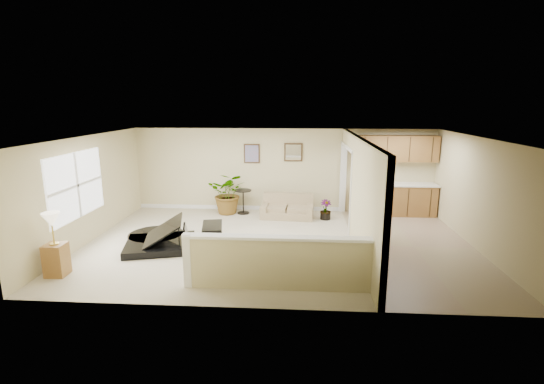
# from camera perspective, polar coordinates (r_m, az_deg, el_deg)

# --- Properties ---
(floor) EXTENTS (9.00, 9.00, 0.00)m
(floor) POSITION_cam_1_polar(r_m,az_deg,el_deg) (9.36, 0.87, -7.50)
(floor) COLOR beige
(floor) RESTS_ON ground
(back_wall) EXTENTS (9.00, 0.04, 2.50)m
(back_wall) POSITION_cam_1_polar(r_m,az_deg,el_deg) (11.94, 1.64, 3.19)
(back_wall) COLOR #C7BA88
(back_wall) RESTS_ON floor
(front_wall) EXTENTS (9.00, 0.04, 2.50)m
(front_wall) POSITION_cam_1_polar(r_m,az_deg,el_deg) (6.12, -0.55, -6.28)
(front_wall) COLOR #C7BA88
(front_wall) RESTS_ON floor
(left_wall) EXTENTS (0.04, 6.00, 2.50)m
(left_wall) POSITION_cam_1_polar(r_m,az_deg,el_deg) (10.26, -25.08, 0.36)
(left_wall) COLOR #C7BA88
(left_wall) RESTS_ON floor
(right_wall) EXTENTS (0.04, 6.00, 2.50)m
(right_wall) POSITION_cam_1_polar(r_m,az_deg,el_deg) (9.87, 28.00, -0.40)
(right_wall) COLOR #C7BA88
(right_wall) RESTS_ON floor
(ceiling) EXTENTS (9.00, 6.00, 0.04)m
(ceiling) POSITION_cam_1_polar(r_m,az_deg,el_deg) (8.81, 0.93, 7.93)
(ceiling) COLOR beige
(ceiling) RESTS_ON back_wall
(kitchen_vinyl) EXTENTS (2.70, 6.00, 0.01)m
(kitchen_vinyl) POSITION_cam_1_polar(r_m,az_deg,el_deg) (9.73, 19.90, -7.46)
(kitchen_vinyl) COLOR gray
(kitchen_vinyl) RESTS_ON floor
(interior_partition) EXTENTS (0.18, 5.99, 2.50)m
(interior_partition) POSITION_cam_1_polar(r_m,az_deg,el_deg) (9.34, 12.07, -0.02)
(interior_partition) COLOR #C7BA88
(interior_partition) RESTS_ON floor
(pony_half_wall) EXTENTS (3.42, 0.22, 1.00)m
(pony_half_wall) POSITION_cam_1_polar(r_m,az_deg,el_deg) (7.03, 0.53, -10.06)
(pony_half_wall) COLOR #C7BA88
(pony_half_wall) RESTS_ON floor
(left_window) EXTENTS (0.05, 2.15, 1.45)m
(left_window) POSITION_cam_1_polar(r_m,az_deg,el_deg) (9.79, -26.49, 0.86)
(left_window) COLOR white
(left_window) RESTS_ON left_wall
(wall_art_left) EXTENTS (0.48, 0.04, 0.58)m
(wall_art_left) POSITION_cam_1_polar(r_m,az_deg,el_deg) (11.91, -2.94, 5.58)
(wall_art_left) COLOR #3D2A16
(wall_art_left) RESTS_ON back_wall
(wall_mirror) EXTENTS (0.55, 0.04, 0.55)m
(wall_mirror) POSITION_cam_1_polar(r_m,az_deg,el_deg) (11.83, 3.11, 5.77)
(wall_mirror) COLOR #3D2A16
(wall_mirror) RESTS_ON back_wall
(kitchen_cabinets) EXTENTS (2.36, 0.65, 2.33)m
(kitchen_cabinets) POSITION_cam_1_polar(r_m,az_deg,el_deg) (12.06, 16.91, 0.89)
(kitchen_cabinets) COLOR olive
(kitchen_cabinets) RESTS_ON floor
(piano) EXTENTS (2.05, 2.05, 1.45)m
(piano) POSITION_cam_1_polar(r_m,az_deg,el_deg) (9.42, -15.95, -4.01)
(piano) COLOR black
(piano) RESTS_ON floor
(piano_bench) EXTENTS (0.58, 0.92, 0.57)m
(piano_bench) POSITION_cam_1_polar(r_m,az_deg,el_deg) (9.06, -8.59, -6.43)
(piano_bench) COLOR black
(piano_bench) RESTS_ON floor
(loveseat) EXTENTS (1.55, 0.95, 0.85)m
(loveseat) POSITION_cam_1_polar(r_m,az_deg,el_deg) (11.42, 2.23, -2.03)
(loveseat) COLOR #9B8863
(loveseat) RESTS_ON floor
(accent_table) EXTENTS (0.50, 0.50, 0.72)m
(accent_table) POSITION_cam_1_polar(r_m,az_deg,el_deg) (11.75, -4.19, -0.93)
(accent_table) COLOR black
(accent_table) RESTS_ON floor
(palm_plant) EXTENTS (1.21, 1.08, 1.25)m
(palm_plant) POSITION_cam_1_polar(r_m,az_deg,el_deg) (11.76, -6.27, -0.21)
(palm_plant) COLOR black
(palm_plant) RESTS_ON floor
(small_plant) EXTENTS (0.39, 0.39, 0.57)m
(small_plant) POSITION_cam_1_polar(r_m,az_deg,el_deg) (11.29, 7.75, -2.75)
(small_plant) COLOR black
(small_plant) RESTS_ON floor
(lamp_stand) EXTENTS (0.38, 0.38, 1.25)m
(lamp_stand) POSITION_cam_1_polar(r_m,az_deg,el_deg) (8.62, -28.91, -7.26)
(lamp_stand) COLOR olive
(lamp_stand) RESTS_ON floor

